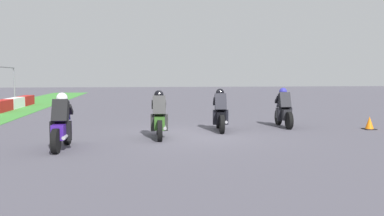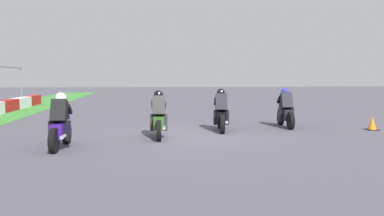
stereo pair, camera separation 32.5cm
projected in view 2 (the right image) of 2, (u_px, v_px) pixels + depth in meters
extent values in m
plane|color=#4F4D57|center=(191.00, 135.00, 13.27)|extent=(120.00, 120.00, 0.00)
cube|color=red|center=(7.00, 106.00, 22.11)|extent=(2.47, 0.60, 0.64)
cube|color=white|center=(21.00, 103.00, 24.60)|extent=(2.47, 0.60, 0.64)
cube|color=red|center=(32.00, 100.00, 27.09)|extent=(2.47, 0.60, 0.64)
cylinder|color=slate|center=(22.00, 85.00, 28.92)|extent=(0.10, 0.10, 2.58)
cylinder|color=black|center=(281.00, 117.00, 16.04)|extent=(0.65, 0.19, 0.64)
cylinder|color=black|center=(291.00, 121.00, 14.65)|extent=(0.65, 0.19, 0.64)
cube|color=black|center=(285.00, 114.00, 15.33)|extent=(1.12, 0.41, 0.40)
ellipsoid|color=black|center=(285.00, 106.00, 15.40)|extent=(0.50, 0.34, 0.24)
cube|color=red|center=(289.00, 115.00, 14.82)|extent=(0.07, 0.16, 0.08)
cylinder|color=#A5A5AD|center=(292.00, 118.00, 15.00)|extent=(0.43, 0.13, 0.10)
cube|color=black|center=(286.00, 101.00, 15.19)|extent=(0.52, 0.44, 0.66)
sphere|color=#3131A1|center=(285.00, 92.00, 15.38)|extent=(0.32, 0.32, 0.30)
cube|color=slate|center=(282.00, 104.00, 15.80)|extent=(0.18, 0.27, 0.23)
cube|color=black|center=(281.00, 114.00, 15.20)|extent=(0.19, 0.15, 0.52)
cube|color=black|center=(292.00, 114.00, 15.22)|extent=(0.19, 0.15, 0.52)
cube|color=black|center=(279.00, 100.00, 15.56)|extent=(0.39, 0.13, 0.31)
cube|color=black|center=(288.00, 100.00, 15.57)|extent=(0.39, 0.13, 0.31)
cylinder|color=black|center=(220.00, 120.00, 15.00)|extent=(0.65, 0.22, 0.64)
cylinder|color=black|center=(222.00, 124.00, 13.60)|extent=(0.65, 0.22, 0.64)
cube|color=black|center=(221.00, 117.00, 14.29)|extent=(1.13, 0.46, 0.40)
ellipsoid|color=black|center=(221.00, 108.00, 14.36)|extent=(0.51, 0.36, 0.24)
cube|color=red|center=(222.00, 118.00, 13.78)|extent=(0.08, 0.17, 0.08)
cylinder|color=#A5A5AD|center=(226.00, 122.00, 13.95)|extent=(0.43, 0.15, 0.10)
cube|color=black|center=(221.00, 103.00, 14.15)|extent=(0.53, 0.46, 0.66)
sphere|color=black|center=(221.00, 93.00, 14.34)|extent=(0.34, 0.34, 0.30)
cube|color=slate|center=(220.00, 106.00, 14.76)|extent=(0.19, 0.28, 0.23)
cube|color=black|center=(216.00, 117.00, 14.17)|extent=(0.20, 0.16, 0.52)
cube|color=black|center=(227.00, 117.00, 14.17)|extent=(0.20, 0.16, 0.52)
cube|color=black|center=(216.00, 101.00, 14.52)|extent=(0.39, 0.15, 0.31)
cube|color=black|center=(225.00, 101.00, 14.52)|extent=(0.39, 0.15, 0.31)
cylinder|color=black|center=(159.00, 125.00, 13.40)|extent=(0.65, 0.17, 0.64)
cylinder|color=black|center=(159.00, 131.00, 12.01)|extent=(0.65, 0.17, 0.64)
cube|color=#306021|center=(159.00, 122.00, 12.69)|extent=(1.11, 0.36, 0.40)
ellipsoid|color=#306021|center=(159.00, 112.00, 12.77)|extent=(0.49, 0.32, 0.24)
cube|color=red|center=(159.00, 123.00, 12.19)|extent=(0.07, 0.16, 0.08)
cylinder|color=#A5A5AD|center=(164.00, 127.00, 12.37)|extent=(0.42, 0.12, 0.10)
cube|color=#262627|center=(159.00, 106.00, 12.55)|extent=(0.50, 0.42, 0.66)
sphere|color=black|center=(159.00, 95.00, 12.75)|extent=(0.31, 0.31, 0.30)
cube|color=#595181|center=(159.00, 110.00, 13.16)|extent=(0.16, 0.27, 0.23)
cube|color=#262627|center=(152.00, 123.00, 12.56)|extent=(0.19, 0.15, 0.52)
cube|color=#262627|center=(165.00, 122.00, 12.59)|extent=(0.19, 0.15, 0.52)
cube|color=#262627|center=(153.00, 104.00, 12.91)|extent=(0.39, 0.12, 0.31)
cube|color=#262627|center=(164.00, 104.00, 12.94)|extent=(0.39, 0.12, 0.31)
cylinder|color=black|center=(67.00, 133.00, 11.54)|extent=(0.65, 0.17, 0.64)
cylinder|color=black|center=(54.00, 141.00, 10.15)|extent=(0.65, 0.17, 0.64)
cube|color=#381985|center=(61.00, 130.00, 10.83)|extent=(1.11, 0.37, 0.40)
ellipsoid|color=#381985|center=(61.00, 119.00, 10.91)|extent=(0.49, 0.32, 0.24)
cube|color=red|center=(56.00, 132.00, 10.32)|extent=(0.07, 0.16, 0.08)
cylinder|color=#A5A5AD|center=(64.00, 137.00, 10.50)|extent=(0.42, 0.12, 0.10)
cube|color=black|center=(59.00, 111.00, 10.69)|extent=(0.50, 0.42, 0.66)
sphere|color=silver|center=(61.00, 98.00, 10.88)|extent=(0.31, 0.31, 0.30)
cube|color=#4D517B|center=(65.00, 116.00, 11.30)|extent=(0.17, 0.27, 0.23)
cube|color=black|center=(52.00, 131.00, 10.70)|extent=(0.19, 0.15, 0.52)
cube|color=black|center=(67.00, 130.00, 10.73)|extent=(0.19, 0.15, 0.52)
cube|color=black|center=(56.00, 109.00, 11.05)|extent=(0.39, 0.12, 0.31)
cube|color=black|center=(69.00, 109.00, 11.08)|extent=(0.39, 0.12, 0.31)
cube|color=black|center=(372.00, 130.00, 14.55)|extent=(0.40, 0.40, 0.03)
cone|color=orange|center=(372.00, 123.00, 14.53)|extent=(0.32, 0.32, 0.48)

